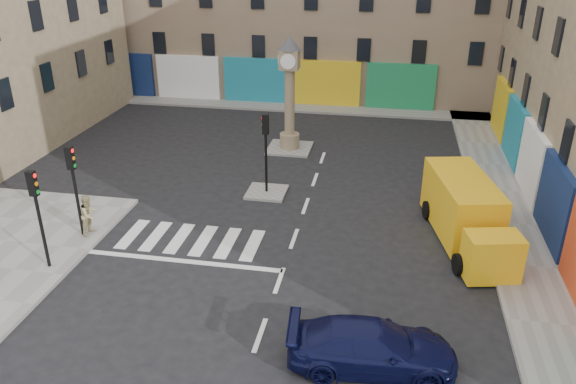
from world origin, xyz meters
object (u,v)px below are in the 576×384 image
(yellow_van, at_px, (466,213))
(navy_sedan, at_px, (372,347))
(pedestrian_tan, at_px, (89,215))
(traffic_light_island, at_px, (266,141))
(clock_pillar, at_px, (290,87))
(traffic_light_left_near, at_px, (37,204))
(traffic_light_left_far, at_px, (73,177))

(yellow_van, bearing_deg, navy_sedan, -124.34)
(navy_sedan, relative_size, pedestrian_tan, 2.86)
(traffic_light_island, bearing_deg, clock_pillar, 90.00)
(yellow_van, bearing_deg, pedestrian_tan, 177.43)
(traffic_light_left_near, bearing_deg, navy_sedan, -14.06)
(traffic_light_island, xyz_separation_m, pedestrian_tan, (-6.00, -5.26, -1.62))
(traffic_light_island, height_order, navy_sedan, traffic_light_island)
(traffic_light_island, relative_size, navy_sedan, 0.79)
(traffic_light_left_near, xyz_separation_m, pedestrian_tan, (0.30, 2.54, -1.65))
(traffic_light_left_far, height_order, clock_pillar, clock_pillar)
(traffic_light_left_far, relative_size, pedestrian_tan, 2.25)
(traffic_light_left_near, bearing_deg, traffic_light_left_far, 90.00)
(navy_sedan, distance_m, pedestrian_tan, 12.61)
(traffic_light_left_far, bearing_deg, traffic_light_island, 40.60)
(traffic_light_left_far, distance_m, yellow_van, 15.19)
(clock_pillar, distance_m, yellow_van, 12.52)
(clock_pillar, distance_m, pedestrian_tan, 13.01)
(traffic_light_left_far, height_order, yellow_van, traffic_light_left_far)
(clock_pillar, bearing_deg, navy_sedan, -72.23)
(traffic_light_left_far, relative_size, clock_pillar, 0.61)
(navy_sedan, bearing_deg, pedestrian_tan, 59.00)
(yellow_van, bearing_deg, traffic_light_left_near, -173.57)
(traffic_light_island, bearing_deg, traffic_light_left_near, -128.93)
(navy_sedan, xyz_separation_m, pedestrian_tan, (-11.36, 5.46, 0.29))
(traffic_light_island, distance_m, pedestrian_tan, 8.14)
(pedestrian_tan, bearing_deg, traffic_light_left_far, 126.37)
(traffic_light_left_near, height_order, traffic_light_left_far, same)
(traffic_light_island, relative_size, pedestrian_tan, 2.25)
(traffic_light_left_far, distance_m, traffic_light_island, 8.30)
(pedestrian_tan, bearing_deg, traffic_light_left_near, -175.89)
(traffic_light_island, distance_m, yellow_van, 9.15)
(traffic_light_left_far, distance_m, navy_sedan, 12.96)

